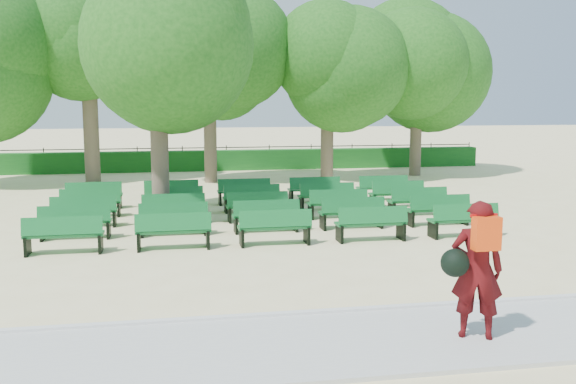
{
  "coord_description": "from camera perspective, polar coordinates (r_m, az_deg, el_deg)",
  "views": [
    {
      "loc": [
        -1.6,
        -15.08,
        3.15
      ],
      "look_at": [
        1.02,
        -1.0,
        1.1
      ],
      "focal_mm": 40.0,
      "sensor_mm": 36.0,
      "label": 1
    }
  ],
  "objects": [
    {
      "name": "ground",
      "position": [
        15.49,
        -4.41,
        -3.61
      ],
      "size": [
        120.0,
        120.0,
        0.0
      ],
      "primitive_type": "plane",
      "color": "beige"
    },
    {
      "name": "paving",
      "position": [
        8.44,
        1.16,
        -13.56
      ],
      "size": [
        30.0,
        2.2,
        0.06
      ],
      "primitive_type": "cube",
      "color": "#BBBCB7",
      "rests_on": "ground"
    },
    {
      "name": "curb",
      "position": [
        9.49,
        -0.27,
        -10.92
      ],
      "size": [
        30.0,
        0.12,
        0.1
      ],
      "primitive_type": "cube",
      "color": "silver",
      "rests_on": "ground"
    },
    {
      "name": "hedge",
      "position": [
        29.25,
        -7.37,
        2.79
      ],
      "size": [
        26.0,
        0.7,
        0.9
      ],
      "primitive_type": "cube",
      "color": "#185D1D",
      "rests_on": "ground"
    },
    {
      "name": "fence",
      "position": [
        29.69,
        -7.4,
        1.99
      ],
      "size": [
        26.0,
        0.1,
        1.02
      ],
      "primitive_type": null,
      "color": "black",
      "rests_on": "ground"
    },
    {
      "name": "tree_line",
      "position": [
        25.33,
        -6.84,
        0.95
      ],
      "size": [
        21.8,
        6.8,
        7.04
      ],
      "primitive_type": null,
      "color": "#24611A",
      "rests_on": "ground"
    },
    {
      "name": "bench_array",
      "position": [
        16.93,
        -2.72,
        -2.3
      ],
      "size": [
        1.6,
        0.5,
        1.0
      ],
      "rotation": [
        0.0,
        0.0,
        0.01
      ],
      "color": "#116329",
      "rests_on": "ground"
    },
    {
      "name": "tree_among",
      "position": [
        17.04,
        -11.57,
        11.69
      ],
      "size": [
        4.4,
        4.4,
        6.25
      ],
      "color": "brown",
      "rests_on": "ground"
    },
    {
      "name": "person",
      "position": [
        8.71,
        16.33,
        -6.47
      ],
      "size": [
        0.91,
        0.65,
        1.82
      ],
      "rotation": [
        0.0,
        0.0,
        2.76
      ],
      "color": "#44090C",
      "rests_on": "ground"
    }
  ]
}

